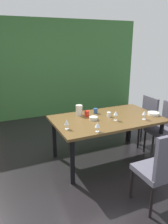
# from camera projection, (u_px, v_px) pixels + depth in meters

# --- Properties ---
(ground_plane) EXTENTS (5.94, 6.00, 0.02)m
(ground_plane) POSITION_uv_depth(u_px,v_px,m) (81.00, 171.00, 3.51)
(ground_plane) COLOR black
(garden_window_panel) EXTENTS (4.02, 0.10, 2.54)m
(garden_window_panel) POSITION_uv_depth(u_px,v_px,m) (70.00, 68.00, 6.05)
(garden_window_panel) COLOR #3A6D35
(garden_window_panel) RESTS_ON ground_plane
(dining_table) EXTENTS (1.80, 1.07, 0.76)m
(dining_table) POSITION_uv_depth(u_px,v_px,m) (107.00, 122.00, 3.67)
(dining_table) COLOR brown
(dining_table) RESTS_ON ground_plane
(chair_head_near) EXTENTS (0.44, 0.44, 1.03)m
(chair_head_near) POSITION_uv_depth(u_px,v_px,m) (161.00, 167.00, 2.57)
(chair_head_near) COLOR #4F4D5A
(chair_head_near) RESTS_ON ground_plane
(chair_right_far) EXTENTS (0.44, 0.44, 0.93)m
(chair_right_far) POSITION_uv_depth(u_px,v_px,m) (144.00, 117.00, 4.37)
(chair_right_far) COLOR #4F4D5A
(chair_right_far) RESTS_ON ground_plane
(chair_right_near) EXTENTS (0.44, 0.44, 0.96)m
(chair_right_near) POSITION_uv_depth(u_px,v_px,m) (165.00, 126.00, 3.87)
(chair_right_near) COLOR #4F4D5A
(chair_right_near) RESTS_ON ground_plane
(wine_glass_rear) EXTENTS (0.08, 0.08, 0.14)m
(wine_glass_rear) POSITION_uv_depth(u_px,v_px,m) (97.00, 125.00, 3.07)
(wine_glass_rear) COLOR silver
(wine_glass_rear) RESTS_ON dining_table
(wine_glass_left) EXTENTS (0.07, 0.07, 0.15)m
(wine_glass_left) POSITION_uv_depth(u_px,v_px,m) (144.00, 113.00, 3.55)
(wine_glass_left) COLOR silver
(wine_glass_left) RESTS_ON dining_table
(wine_glass_west) EXTENTS (0.07, 0.07, 0.16)m
(wine_glass_west) POSITION_uv_depth(u_px,v_px,m) (116.00, 113.00, 3.51)
(wine_glass_west) COLOR silver
(wine_glass_west) RESTS_ON dining_table
(wine_glass_north) EXTENTS (0.07, 0.07, 0.15)m
(wine_glass_north) POSITION_uv_depth(u_px,v_px,m) (67.00, 122.00, 3.16)
(wine_glass_north) COLOR silver
(wine_glass_north) RESTS_ON dining_table
(serving_bowl_right) EXTENTS (0.14, 0.14, 0.05)m
(serving_bowl_right) POSITION_uv_depth(u_px,v_px,m) (93.00, 118.00, 3.56)
(serving_bowl_right) COLOR silver
(serving_bowl_right) RESTS_ON dining_table
(serving_bowl_center) EXTENTS (0.20, 0.20, 0.05)m
(serving_bowl_center) POSITION_uv_depth(u_px,v_px,m) (153.00, 114.00, 3.79)
(serving_bowl_center) COLOR white
(serving_bowl_center) RESTS_ON dining_table
(cup_near_window) EXTENTS (0.07, 0.07, 0.08)m
(cup_near_window) POSITION_uv_depth(u_px,v_px,m) (109.00, 114.00, 3.71)
(cup_near_window) COLOR white
(cup_near_window) RESTS_ON dining_table
(cup_front) EXTENTS (0.08, 0.08, 0.09)m
(cup_front) POSITION_uv_depth(u_px,v_px,m) (87.00, 114.00, 3.72)
(cup_front) COLOR red
(cup_front) RESTS_ON dining_table
(cup_near_shelf) EXTENTS (0.07, 0.07, 0.09)m
(cup_near_shelf) POSITION_uv_depth(u_px,v_px,m) (96.00, 111.00, 3.88)
(cup_near_shelf) COLOR #29518B
(cup_near_shelf) RESTS_ON dining_table
(pitcher_corner) EXTENTS (0.13, 0.11, 0.18)m
(pitcher_corner) POSITION_uv_depth(u_px,v_px,m) (79.00, 110.00, 3.76)
(pitcher_corner) COLOR silver
(pitcher_corner) RESTS_ON dining_table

